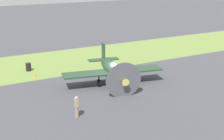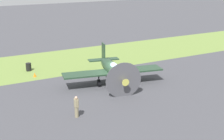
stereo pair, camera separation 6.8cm
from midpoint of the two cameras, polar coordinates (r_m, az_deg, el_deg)
ground_plane at (r=30.96m, az=0.21°, el=-2.88°), size 160.00×160.00×0.00m
grass_verge at (r=40.21m, az=-6.99°, el=1.87°), size 120.00×11.00×0.01m
airplane_lead at (r=31.07m, az=0.02°, el=0.11°), size 10.11×8.07×3.58m
ground_crew_chief at (r=24.39m, az=-6.53°, el=-6.57°), size 0.38×0.62×1.73m
fuel_drum at (r=36.63m, az=-15.00°, el=0.53°), size 0.60×0.60×0.90m
runway_marker_cone at (r=34.48m, az=-13.94°, el=-0.86°), size 0.36×0.36×0.44m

